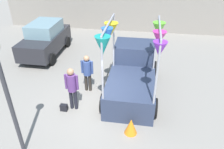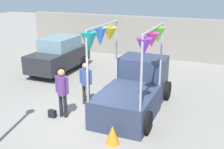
{
  "view_description": "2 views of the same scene",
  "coord_description": "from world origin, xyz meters",
  "px_view_note": "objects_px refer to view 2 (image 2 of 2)",
  "views": [
    {
      "loc": [
        1.72,
        -6.81,
        5.6
      ],
      "look_at": [
        0.57,
        0.42,
        1.26
      ],
      "focal_mm": 35.0,
      "sensor_mm": 36.0,
      "label": 1
    },
    {
      "loc": [
        4.34,
        -8.16,
        4.64
      ],
      "look_at": [
        0.74,
        0.47,
        1.57
      ],
      "focal_mm": 45.0,
      "sensor_mm": 36.0,
      "label": 2
    }
  ],
  "objects_px": {
    "parked_car": "(59,55)",
    "handbag": "(52,114)",
    "person_vendor": "(86,80)",
    "folded_kite_bundle_tangerine": "(113,135)",
    "person_customer": "(62,88)",
    "vendor_truck": "(135,86)"
  },
  "relations": [
    {
      "from": "parked_car",
      "to": "handbag",
      "type": "height_order",
      "value": "parked_car"
    },
    {
      "from": "person_vendor",
      "to": "folded_kite_bundle_tangerine",
      "type": "xyz_separation_m",
      "value": [
        2.09,
        -2.29,
        -0.73
      ]
    },
    {
      "from": "handbag",
      "to": "parked_car",
      "type": "bearing_deg",
      "value": 119.74
    },
    {
      "from": "parked_car",
      "to": "folded_kite_bundle_tangerine",
      "type": "relative_size",
      "value": 6.67
    },
    {
      "from": "person_customer",
      "to": "folded_kite_bundle_tangerine",
      "type": "height_order",
      "value": "person_customer"
    },
    {
      "from": "vendor_truck",
      "to": "handbag",
      "type": "bearing_deg",
      "value": -142.34
    },
    {
      "from": "person_customer",
      "to": "folded_kite_bundle_tangerine",
      "type": "distance_m",
      "value": 2.65
    },
    {
      "from": "vendor_truck",
      "to": "person_vendor",
      "type": "xyz_separation_m",
      "value": [
        -1.9,
        -0.41,
        0.14
      ]
    },
    {
      "from": "vendor_truck",
      "to": "parked_car",
      "type": "distance_m",
      "value": 6.03
    },
    {
      "from": "handbag",
      "to": "person_vendor",
      "type": "bearing_deg",
      "value": 68.63
    },
    {
      "from": "parked_car",
      "to": "handbag",
      "type": "distance_m",
      "value": 5.65
    },
    {
      "from": "vendor_truck",
      "to": "parked_car",
      "type": "height_order",
      "value": "vendor_truck"
    },
    {
      "from": "parked_car",
      "to": "person_vendor",
      "type": "xyz_separation_m",
      "value": [
        3.37,
        -3.34,
        0.09
      ]
    },
    {
      "from": "vendor_truck",
      "to": "parked_car",
      "type": "xyz_separation_m",
      "value": [
        -5.27,
        2.93,
        0.05
      ]
    },
    {
      "from": "parked_car",
      "to": "person_vendor",
      "type": "bearing_deg",
      "value": -44.76
    },
    {
      "from": "vendor_truck",
      "to": "folded_kite_bundle_tangerine",
      "type": "distance_m",
      "value": 2.77
    },
    {
      "from": "vendor_truck",
      "to": "parked_car",
      "type": "relative_size",
      "value": 1.03
    },
    {
      "from": "vendor_truck",
      "to": "handbag",
      "type": "relative_size",
      "value": 14.69
    },
    {
      "from": "vendor_truck",
      "to": "person_vendor",
      "type": "height_order",
      "value": "vendor_truck"
    },
    {
      "from": "person_customer",
      "to": "person_vendor",
      "type": "distance_m",
      "value": 1.34
    },
    {
      "from": "person_customer",
      "to": "person_vendor",
      "type": "bearing_deg",
      "value": 79.53
    },
    {
      "from": "handbag",
      "to": "folded_kite_bundle_tangerine",
      "type": "xyz_separation_m",
      "value": [
        2.68,
        -0.77,
        0.16
      ]
    }
  ]
}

